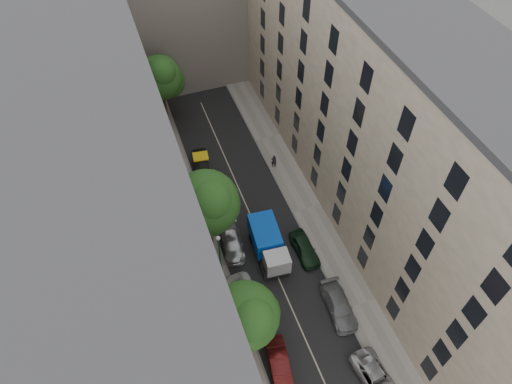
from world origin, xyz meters
name	(u,v)px	position (x,y,z in m)	size (l,w,h in m)	color
ground	(255,224)	(0.00, 0.00, 0.00)	(120.00, 120.00, 0.00)	#4C4C49
road_surface	(255,224)	(0.00, 0.00, 0.01)	(8.00, 44.00, 0.02)	black
sidewalk_left	(199,240)	(-5.50, 0.00, 0.07)	(3.00, 44.00, 0.15)	gray
sidewalk_right	(307,209)	(5.50, 0.00, 0.07)	(3.00, 44.00, 0.15)	gray
building_left	(116,184)	(-11.00, 0.00, 10.00)	(8.00, 44.00, 20.00)	#4F4D4A
building_right	(375,120)	(11.00, 0.00, 10.00)	(8.00, 44.00, 20.00)	#C5AF99
building_endcap	(176,2)	(0.00, 28.00, 9.00)	(18.00, 12.00, 18.00)	slate
tarp_truck	(268,243)	(0.08, -3.46, 1.47)	(2.78, 5.98, 2.68)	black
car_left_1	(279,362)	(-2.80, -13.40, 0.67)	(1.43, 4.10, 1.35)	#4E0F10
car_left_2	(246,301)	(-3.54, -7.80, 0.74)	(2.46, 5.34, 1.49)	silver
car_left_3	(232,243)	(-2.80, -1.80, 0.65)	(1.83, 4.51, 1.31)	#B5B5BA
car_left_4	(211,187)	(-2.80, 5.40, 0.73)	(1.72, 4.28, 1.46)	black
car_left_5	(201,164)	(-2.80, 9.00, 0.68)	(1.43, 4.11, 1.35)	black
car_right_0	(376,379)	(3.60, -17.00, 0.65)	(2.17, 4.70, 1.31)	#B9B9BE
car_right_1	(339,306)	(3.60, -10.80, 0.69)	(1.93, 4.75, 1.38)	slate
car_right_2	(305,248)	(3.20, -4.60, 0.72)	(1.69, 4.21, 1.43)	black
tree_near	(247,318)	(-4.62, -11.39, 5.63)	(5.25, 4.97, 8.27)	#382619
tree_mid	(208,205)	(-4.50, -1.11, 6.15)	(5.89, 5.70, 9.13)	#382619
tree_far	(161,79)	(-4.50, 17.58, 6.00)	(5.19, 4.90, 8.70)	#382619
lamp_post	(220,255)	(-4.72, -4.93, 4.23)	(0.36, 0.36, 6.65)	#17522E
pedestrian	(274,161)	(4.50, 6.51, 0.94)	(0.57, 0.38, 1.57)	black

